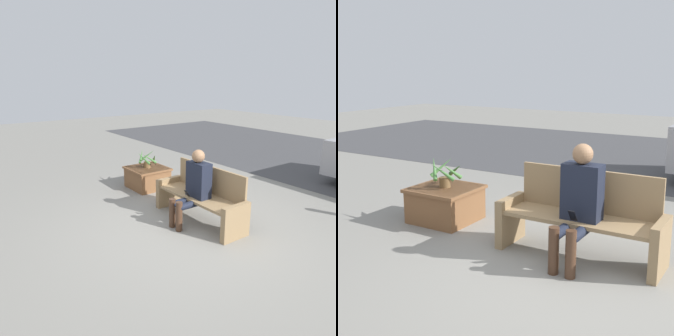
% 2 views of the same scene
% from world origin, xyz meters
% --- Properties ---
extents(ground_plane, '(30.00, 30.00, 0.00)m').
position_xyz_m(ground_plane, '(0.00, 0.00, 0.00)').
color(ground_plane, gray).
extents(bench, '(1.74, 0.53, 0.90)m').
position_xyz_m(bench, '(-0.25, 0.37, 0.41)').
color(bench, '#8C704C').
rests_on(bench, ground_plane).
extents(person_seated, '(0.39, 0.62, 1.22)m').
position_xyz_m(person_seated, '(-0.21, 0.17, 0.66)').
color(person_seated, black).
rests_on(person_seated, ground_plane).
extents(planter_box, '(0.80, 0.78, 0.45)m').
position_xyz_m(planter_box, '(-2.18, 0.53, 0.24)').
color(planter_box, brown).
rests_on(planter_box, ground_plane).
extents(potted_plant, '(0.46, 0.46, 0.39)m').
position_xyz_m(potted_plant, '(-2.17, 0.53, 0.62)').
color(potted_plant, brown).
rests_on(potted_plant, planter_box).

